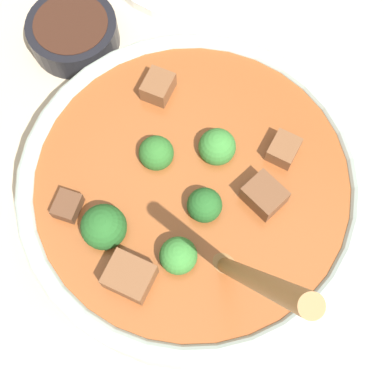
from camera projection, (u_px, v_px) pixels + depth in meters
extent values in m
plane|color=#C6B293|center=(192.00, 213.00, 0.52)|extent=(4.00, 4.00, 0.00)
cylinder|color=#B2C6BC|center=(192.00, 198.00, 0.48)|extent=(0.30, 0.30, 0.08)
torus|color=#B2C6BC|center=(192.00, 182.00, 0.45)|extent=(0.30, 0.30, 0.02)
cylinder|color=brown|center=(192.00, 191.00, 0.47)|extent=(0.27, 0.27, 0.05)
sphere|color=#235B23|center=(104.00, 227.00, 0.42)|extent=(0.04, 0.04, 0.04)
cylinder|color=#6B9956|center=(109.00, 236.00, 0.45)|extent=(0.01, 0.01, 0.02)
sphere|color=#235B23|center=(204.00, 205.00, 0.43)|extent=(0.03, 0.03, 0.03)
cylinder|color=#6B9956|center=(204.00, 213.00, 0.45)|extent=(0.01, 0.01, 0.01)
sphere|color=#387F33|center=(215.00, 145.00, 0.45)|extent=(0.03, 0.03, 0.03)
cylinder|color=#6B9956|center=(214.00, 157.00, 0.47)|extent=(0.01, 0.01, 0.01)
sphere|color=#2D6B28|center=(157.00, 152.00, 0.45)|extent=(0.03, 0.03, 0.03)
cylinder|color=#6B9956|center=(159.00, 162.00, 0.47)|extent=(0.01, 0.01, 0.01)
sphere|color=#387F33|center=(178.00, 256.00, 0.41)|extent=(0.03, 0.03, 0.03)
cylinder|color=#6B9956|center=(179.00, 262.00, 0.43)|extent=(0.01, 0.01, 0.01)
cube|color=brown|center=(130.00, 277.00, 0.41)|extent=(0.04, 0.04, 0.03)
cube|color=brown|center=(264.00, 196.00, 0.43)|extent=(0.03, 0.03, 0.02)
cube|color=brown|center=(158.00, 87.00, 0.47)|extent=(0.03, 0.03, 0.02)
cube|color=brown|center=(68.00, 207.00, 0.43)|extent=(0.03, 0.03, 0.02)
cube|color=brown|center=(283.00, 150.00, 0.45)|extent=(0.03, 0.03, 0.02)
ellipsoid|color=olive|center=(224.00, 265.00, 0.42)|extent=(0.04, 0.03, 0.01)
cylinder|color=olive|center=(253.00, 279.00, 0.32)|extent=(0.07, 0.05, 0.20)
cylinder|color=black|center=(74.00, 33.00, 0.58)|extent=(0.10, 0.10, 0.03)
cylinder|color=#381E14|center=(71.00, 27.00, 0.57)|extent=(0.08, 0.08, 0.01)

